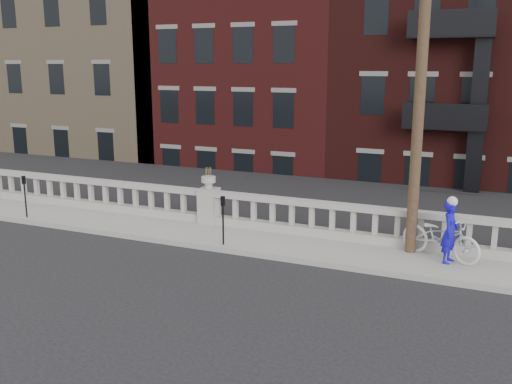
# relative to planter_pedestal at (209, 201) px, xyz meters

# --- Properties ---
(ground) EXTENTS (120.00, 120.00, 0.00)m
(ground) POSITION_rel_planter_pedestal_xyz_m (0.00, -3.95, -0.83)
(ground) COLOR black
(ground) RESTS_ON ground
(sidewalk) EXTENTS (32.00, 2.20, 0.15)m
(sidewalk) POSITION_rel_planter_pedestal_xyz_m (0.00, -0.95, -0.76)
(sidewalk) COLOR gray
(sidewalk) RESTS_ON ground
(balustrade) EXTENTS (28.00, 0.34, 1.03)m
(balustrade) POSITION_rel_planter_pedestal_xyz_m (0.00, 0.00, -0.19)
(balustrade) COLOR gray
(balustrade) RESTS_ON sidewalk
(planter_pedestal) EXTENTS (0.55, 0.55, 1.76)m
(planter_pedestal) POSITION_rel_planter_pedestal_xyz_m (0.00, 0.00, 0.00)
(planter_pedestal) COLOR gray
(planter_pedestal) RESTS_ON sidewalk
(lower_level) EXTENTS (80.00, 44.00, 20.80)m
(lower_level) POSITION_rel_planter_pedestal_xyz_m (0.56, 19.09, 1.80)
(lower_level) COLOR #605E59
(lower_level) RESTS_ON ground
(utility_pole) EXTENTS (1.60, 0.28, 10.00)m
(utility_pole) POSITION_rel_planter_pedestal_xyz_m (6.20, -0.35, 4.41)
(utility_pole) COLOR #422D1E
(utility_pole) RESTS_ON sidewalk
(parking_meter_c) EXTENTS (0.10, 0.09, 1.36)m
(parking_meter_c) POSITION_rel_planter_pedestal_xyz_m (-5.72, -1.80, 0.17)
(parking_meter_c) COLOR black
(parking_meter_c) RESTS_ON sidewalk
(parking_meter_d) EXTENTS (0.10, 0.09, 1.36)m
(parking_meter_d) POSITION_rel_planter_pedestal_xyz_m (1.40, -1.80, 0.17)
(parking_meter_d) COLOR black
(parking_meter_d) RESTS_ON sidewalk
(bicycle) EXTENTS (2.29, 1.56, 1.14)m
(bicycle) POSITION_rel_planter_pedestal_xyz_m (6.96, -0.57, -0.11)
(bicycle) COLOR silver
(bicycle) RESTS_ON sidewalk
(cyclist) EXTENTS (0.48, 0.64, 1.58)m
(cyclist) POSITION_rel_planter_pedestal_xyz_m (7.20, -0.82, 0.11)
(cyclist) COLOR #150CC2
(cyclist) RESTS_ON sidewalk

